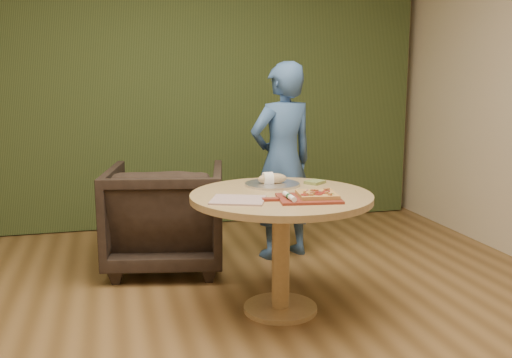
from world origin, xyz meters
The scene contains 12 objects.
room_shell centered at (0.00, 0.00, 1.40)m, with size 5.04×6.04×2.84m.
curtain centered at (0.00, 2.90, 1.40)m, with size 4.80×0.14×2.78m, color #2C3B1A.
pedestal_table centered at (0.36, 0.63, 0.61)m, with size 1.10×1.10×0.75m.
pizza_paddle centered at (0.46, 0.43, 0.76)m, with size 0.46×0.33×0.01m.
flatbread_pizza centered at (0.52, 0.44, 0.78)m, with size 0.25×0.25×0.04m.
cutlery_roll centered at (0.34, 0.41, 0.78)m, with size 0.03×0.20×0.03m.
newspaper centered at (0.07, 0.51, 0.76)m, with size 0.30×0.25×0.01m, color silver.
serving_tray centered at (0.38, 0.89, 0.76)m, with size 0.36×0.36×0.02m.
bread_roll centered at (0.37, 0.89, 0.79)m, with size 0.19×0.09×0.09m.
green_packet centered at (0.67, 0.88, 0.76)m, with size 0.12×0.10×0.02m, color #5B6D31.
armchair centered at (-0.24, 1.64, 0.44)m, with size 0.85×0.80×0.88m, color black.
person_standing centered at (0.70, 1.68, 0.78)m, with size 0.57×0.37×1.56m, color #395D95.
Camera 1 is at (-0.63, -2.59, 1.46)m, focal length 40.00 mm.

